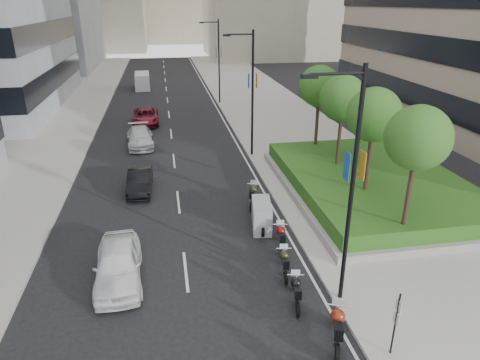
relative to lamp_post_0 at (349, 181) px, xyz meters
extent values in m
plane|color=black|center=(-4.14, -1.00, -5.07)|extent=(160.00, 160.00, 0.00)
cube|color=#9E9B93|center=(4.86, 29.00, -4.99)|extent=(10.00, 100.00, 0.15)
cube|color=#9E9B93|center=(-16.14, 29.00, -4.99)|extent=(8.00, 100.00, 0.15)
cube|color=silver|center=(-0.44, 29.00, -5.06)|extent=(0.12, 100.00, 0.01)
cube|color=silver|center=(-5.64, 29.00, -5.06)|extent=(0.12, 100.00, 0.01)
cube|color=gray|center=(5.86, 9.00, -4.72)|extent=(10.00, 14.00, 0.40)
cube|color=#164D16|center=(5.86, 9.00, -4.12)|extent=(9.40, 13.40, 0.80)
cylinder|color=#332319|center=(4.36, 3.00, -2.52)|extent=(0.22, 0.22, 4.00)
sphere|color=#24561B|center=(4.36, 3.00, 0.38)|extent=(2.80, 2.80, 2.80)
cylinder|color=#332319|center=(4.36, 7.00, -2.52)|extent=(0.22, 0.22, 4.00)
sphere|color=#24561B|center=(4.36, 7.00, 0.38)|extent=(2.80, 2.80, 2.80)
cylinder|color=#332319|center=(4.36, 11.00, -2.52)|extent=(0.22, 0.22, 4.00)
sphere|color=#24561B|center=(4.36, 11.00, 0.38)|extent=(2.80, 2.80, 2.80)
cylinder|color=#332319|center=(4.36, 15.00, -2.52)|extent=(0.22, 0.22, 4.00)
sphere|color=#24561B|center=(4.36, 15.00, 0.38)|extent=(2.80, 2.80, 2.80)
cylinder|color=black|center=(0.16, 0.00, -0.57)|extent=(0.16, 0.16, 9.00)
cylinder|color=black|center=(-0.74, 0.00, 3.63)|extent=(1.80, 0.10, 0.10)
cube|color=black|center=(-1.64, 0.00, 3.58)|extent=(0.50, 0.22, 0.14)
cube|color=orange|center=(0.44, 0.00, 0.53)|extent=(0.02, 0.45, 1.00)
cube|color=#1B4596|center=(-0.12, 0.00, 0.53)|extent=(0.02, 0.45, 1.00)
cylinder|color=black|center=(0.16, 17.00, -0.57)|extent=(0.16, 0.16, 9.00)
cylinder|color=black|center=(-0.74, 17.00, 3.63)|extent=(1.80, 0.10, 0.10)
cube|color=black|center=(-1.64, 17.00, 3.58)|extent=(0.50, 0.22, 0.14)
cube|color=orange|center=(0.44, 17.00, 0.53)|extent=(0.02, 0.45, 1.00)
cube|color=#1B4596|center=(-0.12, 17.00, 0.53)|extent=(0.02, 0.45, 1.00)
cylinder|color=black|center=(0.16, 35.00, -0.57)|extent=(0.16, 0.16, 9.00)
cylinder|color=black|center=(-0.74, 35.00, 3.63)|extent=(1.80, 0.10, 0.10)
cube|color=black|center=(-1.64, 35.00, 3.58)|extent=(0.50, 0.22, 0.14)
cube|color=orange|center=(0.44, 35.00, 0.53)|extent=(0.02, 0.45, 1.00)
cube|color=#1B4596|center=(-0.12, 35.00, 0.53)|extent=(0.02, 0.45, 1.00)
cylinder|color=black|center=(0.66, -3.00, -3.82)|extent=(0.06, 0.06, 2.50)
cube|color=silver|center=(0.66, -3.00, -3.02)|extent=(0.02, 0.32, 0.42)
cube|color=silver|center=(0.66, -3.00, -3.52)|extent=(0.02, 0.32, 0.42)
cylinder|color=black|center=(-1.15, -2.92, -4.74)|extent=(0.34, 0.65, 0.65)
cylinder|color=black|center=(-0.57, -1.35, -4.74)|extent=(0.34, 0.65, 0.65)
cube|color=silver|center=(-0.88, -2.18, -4.56)|extent=(0.60, 0.94, 0.44)
sphere|color=maroon|center=(-0.76, -1.86, -4.17)|extent=(0.50, 0.50, 0.50)
cube|color=black|center=(-0.99, -2.48, -4.23)|extent=(0.55, 0.84, 0.17)
cylinder|color=silver|center=(-0.66, -1.59, -3.94)|extent=(0.74, 0.32, 0.05)
cylinder|color=black|center=(-1.74, -0.58, -4.79)|extent=(0.21, 0.56, 0.55)
cylinder|color=black|center=(-1.45, 0.81, -4.79)|extent=(0.21, 0.56, 0.55)
cube|color=silver|center=(-1.60, 0.07, -4.64)|extent=(0.41, 0.79, 0.37)
sphere|color=black|center=(-1.55, 0.36, -4.30)|extent=(0.43, 0.43, 0.43)
cube|color=black|center=(-1.66, -0.19, -4.35)|extent=(0.38, 0.70, 0.14)
cylinder|color=silver|center=(-1.50, 0.59, -4.10)|extent=(0.65, 0.17, 0.04)
cylinder|color=black|center=(-1.63, 1.36, -4.79)|extent=(0.20, 0.56, 0.55)
cylinder|color=black|center=(-1.39, 2.76, -4.79)|extent=(0.20, 0.56, 0.55)
cube|color=silver|center=(-1.52, 2.02, -4.64)|extent=(0.39, 0.79, 0.37)
sphere|color=black|center=(-1.47, 2.31, -4.31)|extent=(0.42, 0.42, 0.42)
cube|color=black|center=(-1.56, 1.76, -4.36)|extent=(0.36, 0.70, 0.14)
cylinder|color=silver|center=(-1.43, 2.54, -4.11)|extent=(0.65, 0.15, 0.04)
cylinder|color=black|center=(-1.25, 3.31, -4.78)|extent=(0.21, 0.59, 0.58)
cylinder|color=black|center=(-1.00, 4.78, -4.78)|extent=(0.21, 0.59, 0.58)
cube|color=silver|center=(-1.13, 4.00, -4.62)|extent=(0.41, 0.83, 0.39)
sphere|color=#610F0D|center=(-1.08, 4.30, -4.27)|extent=(0.45, 0.45, 0.45)
cube|color=black|center=(-1.18, 3.72, -4.32)|extent=(0.37, 0.73, 0.15)
cylinder|color=silver|center=(-1.04, 4.55, -4.06)|extent=(0.69, 0.16, 0.05)
cylinder|color=black|center=(-1.71, 5.35, -4.73)|extent=(0.23, 0.68, 0.67)
cylinder|color=black|center=(-1.43, 7.05, -4.73)|extent=(0.23, 0.68, 0.67)
cube|color=gray|center=(-1.57, 6.20, -4.37)|extent=(1.26, 2.37, 1.34)
cylinder|color=black|center=(-1.72, 8.03, -4.75)|extent=(0.30, 0.63, 0.62)
cylinder|color=black|center=(-1.24, 9.56, -4.75)|extent=(0.30, 0.63, 0.62)
cube|color=silver|center=(-1.49, 8.75, -4.58)|extent=(0.54, 0.90, 0.42)
sphere|color=#2D2A19|center=(-1.40, 9.07, -4.20)|extent=(0.48, 0.48, 0.48)
cube|color=black|center=(-1.58, 8.46, -4.26)|extent=(0.49, 0.80, 0.16)
cylinder|color=silver|center=(-1.31, 9.32, -3.98)|extent=(0.72, 0.27, 0.05)
imported|color=white|center=(-8.38, 2.84, -4.27)|extent=(2.07, 4.72, 1.58)
imported|color=black|center=(-7.85, 12.00, -4.41)|extent=(1.50, 4.01, 1.31)
imported|color=silver|center=(-8.15, 21.06, -4.36)|extent=(2.34, 4.97, 1.40)
imported|color=maroon|center=(-7.86, 27.79, -4.37)|extent=(2.43, 5.08, 1.40)
cube|color=silver|center=(-8.68, 45.79, -4.07)|extent=(1.97, 4.81, 1.99)
cube|color=silver|center=(-8.68, 43.99, -4.54)|extent=(1.84, 1.20, 1.04)
cylinder|color=black|center=(-9.44, 44.08, -4.73)|extent=(0.24, 0.66, 0.66)
cylinder|color=black|center=(-7.92, 44.08, -4.73)|extent=(0.24, 0.66, 0.66)
cylinder|color=black|center=(-9.44, 47.31, -4.73)|extent=(0.24, 0.66, 0.66)
cylinder|color=black|center=(-7.92, 47.31, -4.73)|extent=(0.24, 0.66, 0.66)
camera|label=1|loc=(-6.07, -12.65, 5.71)|focal=32.00mm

